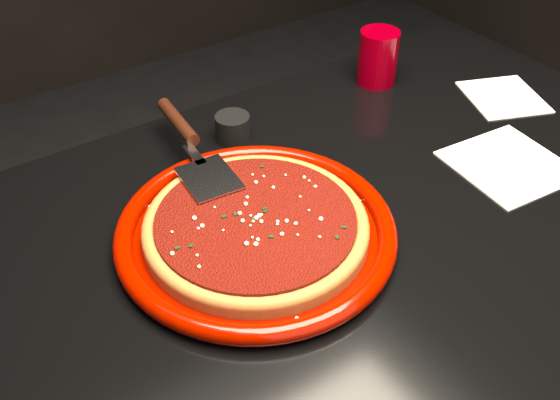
# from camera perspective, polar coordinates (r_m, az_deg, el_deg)

# --- Properties ---
(table) EXTENTS (1.20, 0.80, 0.75)m
(table) POSITION_cam_1_polar(r_m,az_deg,el_deg) (1.17, 4.97, -15.77)
(table) COLOR black
(table) RESTS_ON floor
(plate) EXTENTS (0.46, 0.46, 0.03)m
(plate) POSITION_cam_1_polar(r_m,az_deg,el_deg) (0.85, -2.21, -2.81)
(plate) COLOR #6D0700
(plate) RESTS_ON table
(pizza_crust) EXTENTS (0.37, 0.37, 0.02)m
(pizza_crust) POSITION_cam_1_polar(r_m,az_deg,el_deg) (0.85, -2.22, -2.59)
(pizza_crust) COLOR brown
(pizza_crust) RESTS_ON plate
(pizza_crust_rim) EXTENTS (0.37, 0.37, 0.02)m
(pizza_crust_rim) POSITION_cam_1_polar(r_m,az_deg,el_deg) (0.84, -2.23, -2.20)
(pizza_crust_rim) COLOR brown
(pizza_crust_rim) RESTS_ON plate
(pizza_sauce) EXTENTS (0.32, 0.32, 0.01)m
(pizza_sauce) POSITION_cam_1_polar(r_m,az_deg,el_deg) (0.84, -2.24, -1.92)
(pizza_sauce) COLOR #63120B
(pizza_sauce) RESTS_ON plate
(parmesan_dusting) EXTENTS (0.26, 0.26, 0.01)m
(parmesan_dusting) POSITION_cam_1_polar(r_m,az_deg,el_deg) (0.84, -2.25, -1.53)
(parmesan_dusting) COLOR beige
(parmesan_dusting) RESTS_ON plate
(basil_flecks) EXTENTS (0.24, 0.24, 0.00)m
(basil_flecks) POSITION_cam_1_polar(r_m,az_deg,el_deg) (0.84, -2.25, -1.58)
(basil_flecks) COLOR black
(basil_flecks) RESTS_ON plate
(pizza_server) EXTENTS (0.11, 0.32, 0.02)m
(pizza_server) POSITION_cam_1_polar(r_m,az_deg,el_deg) (0.96, -7.94, 5.00)
(pizza_server) COLOR #B7B9BD
(pizza_server) RESTS_ON plate
(cup) EXTENTS (0.09, 0.09, 0.10)m
(cup) POSITION_cam_1_polar(r_m,az_deg,el_deg) (1.21, 8.94, 12.76)
(cup) COLOR #86000C
(cup) RESTS_ON table
(napkin_a) EXTENTS (0.18, 0.18, 0.00)m
(napkin_a) POSITION_cam_1_polar(r_m,az_deg,el_deg) (1.06, 20.16, 3.06)
(napkin_a) COLOR white
(napkin_a) RESTS_ON table
(napkin_b) EXTENTS (0.17, 0.18, 0.00)m
(napkin_b) POSITION_cam_1_polar(r_m,az_deg,el_deg) (1.24, 19.75, 8.86)
(napkin_b) COLOR white
(napkin_b) RESTS_ON table
(ramekin) EXTENTS (0.06, 0.06, 0.04)m
(ramekin) POSITION_cam_1_polar(r_m,az_deg,el_deg) (1.04, -4.34, 6.61)
(ramekin) COLOR black
(ramekin) RESTS_ON table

